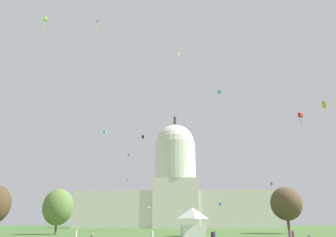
% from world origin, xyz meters
% --- Properties ---
extents(capitol_building, '(121.52, 26.12, 71.25)m').
position_xyz_m(capitol_building, '(3.07, 176.93, 21.67)').
color(capitol_building, silver).
rests_on(capitol_building, ground_plane).
extents(event_tent, '(5.71, 6.57, 6.27)m').
position_xyz_m(event_tent, '(6.39, 51.16, 3.22)').
color(event_tent, white).
rests_on(event_tent, ground_plane).
extents(tree_east_mid, '(10.41, 11.91, 13.09)m').
position_xyz_m(tree_east_mid, '(34.95, 71.65, 8.29)').
color(tree_east_mid, brown).
rests_on(tree_east_mid, ground_plane).
extents(tree_west_near, '(10.43, 9.95, 11.89)m').
position_xyz_m(tree_west_near, '(-29.50, 64.53, 7.05)').
color(tree_west_near, brown).
rests_on(tree_west_near, ground_plane).
extents(person_black_near_tent, '(0.58, 0.58, 1.68)m').
position_xyz_m(person_black_near_tent, '(8.53, 32.01, 0.76)').
color(person_black_near_tent, black).
rests_on(person_black_near_tent, ground_plane).
extents(person_maroon_mid_left, '(0.42, 0.42, 1.70)m').
position_xyz_m(person_maroon_mid_left, '(24.09, 38.46, 0.79)').
color(person_maroon_mid_left, maroon).
rests_on(person_maroon_mid_left, ground_plane).
extents(person_purple_lawn_far_left, '(0.60, 0.60, 1.46)m').
position_xyz_m(person_purple_lawn_far_left, '(10.52, 45.10, 0.65)').
color(person_purple_lawn_far_left, '#703D93').
rests_on(person_purple_lawn_far_left, ground_plane).
extents(person_white_back_right, '(0.66, 0.66, 1.51)m').
position_xyz_m(person_white_back_right, '(-2.18, 42.72, 0.67)').
color(person_white_back_right, silver).
rests_on(person_white_back_right, ground_plane).
extents(person_white_near_tree_east, '(0.59, 0.59, 1.73)m').
position_xyz_m(person_white_near_tree_east, '(-16.20, 38.62, 0.79)').
color(person_white_near_tree_east, silver).
rests_on(person_white_near_tree_east, ground_plane).
extents(person_purple_back_center, '(0.57, 0.57, 1.74)m').
position_xyz_m(person_purple_back_center, '(22.56, 35.68, 0.79)').
color(person_purple_back_center, '#703D93').
rests_on(person_purple_back_center, ground_plane).
extents(kite_blue_mid, '(0.84, 0.88, 0.93)m').
position_xyz_m(kite_blue_mid, '(-15.71, 98.31, 28.65)').
color(kite_blue_mid, blue).
extents(kite_green_mid, '(1.35, 1.19, 2.99)m').
position_xyz_m(kite_green_mid, '(-9.85, 138.21, 26.44)').
color(kite_green_mid, green).
extents(kite_yellow_high, '(0.56, 1.12, 1.45)m').
position_xyz_m(kite_yellow_high, '(4.14, 65.89, 54.81)').
color(kite_yellow_high, yellow).
extents(kite_white_low, '(1.52, 0.61, 0.23)m').
position_xyz_m(kite_white_low, '(-8.05, 108.27, 8.59)').
color(kite_white_low, white).
extents(kite_gold_mid, '(0.72, 0.81, 4.52)m').
position_xyz_m(kite_gold_mid, '(32.07, 35.05, 24.68)').
color(kite_gold_mid, gold).
extents(kite_turquoise_high, '(1.43, 1.49, 3.45)m').
position_xyz_m(kite_turquoise_high, '(19.97, 88.23, 51.06)').
color(kite_turquoise_high, teal).
extents(kite_pink_mid, '(0.94, 0.70, 0.82)m').
position_xyz_m(kite_pink_mid, '(-19.55, 122.21, 21.60)').
color(kite_pink_mid, pink).
extents(kite_red_mid, '(1.20, 1.24, 3.15)m').
position_xyz_m(kite_red_mid, '(31.78, 45.89, 26.76)').
color(kite_red_mid, red).
extents(kite_lime_high, '(1.05, 1.04, 3.56)m').
position_xyz_m(kite_lime_high, '(-29.21, 41.32, 50.68)').
color(kite_lime_high, '#8CD133').
extents(kite_cyan_mid, '(0.87, 0.90, 3.25)m').
position_xyz_m(kite_cyan_mid, '(-14.89, 51.08, 24.40)').
color(kite_cyan_mid, '#33BCDB').
extents(kite_violet_high, '(0.64, 0.89, 4.46)m').
position_xyz_m(kite_violet_high, '(-19.44, 51.96, 57.25)').
color(kite_violet_high, purple).
extents(kite_orange_mid, '(1.34, 1.33, 0.32)m').
position_xyz_m(kite_orange_mid, '(-19.62, 108.63, 33.06)').
color(kite_orange_mid, orange).
extents(kite_black_mid, '(0.98, 0.49, 1.35)m').
position_xyz_m(kite_black_mid, '(-9.62, 91.76, 34.17)').
color(kite_black_mid, black).
extents(kite_blue_low, '(1.48, 1.46, 3.88)m').
position_xyz_m(kite_blue_low, '(24.14, 130.36, 11.47)').
color(kite_blue_low, blue).
extents(kite_green_low, '(0.89, 0.56, 3.59)m').
position_xyz_m(kite_green_low, '(38.85, 96.47, 16.57)').
color(kite_green_low, green).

